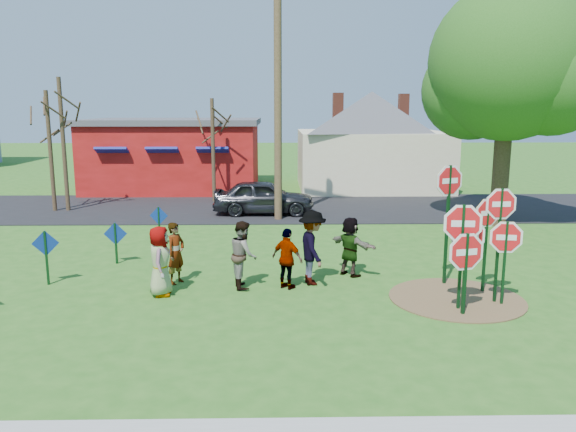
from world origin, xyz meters
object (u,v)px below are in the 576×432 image
Objects in this scene: stop_sign_b at (449,194)px; person_a at (160,261)px; stop_sign_d at (487,221)px; suv at (264,197)px; utility_pole at (278,89)px; stop_sign_c at (500,219)px; leafy_tree at (512,71)px; stop_sign_a at (462,233)px; person_b at (176,253)px.

stop_sign_b is 7.38m from person_a.
stop_sign_d is 11.91m from suv.
utility_pole is (-5.06, 9.25, 3.42)m from stop_sign_d.
stop_sign_c reaches higher than stop_sign_d.
leafy_tree is at bearing -59.45° from person_a.
stop_sign_d is at bearing 56.18° from stop_sign_a.
stop_sign_a is 11.04m from leafy_tree.
stop_sign_a is 1.11m from stop_sign_c.
person_a is (-6.96, 1.12, -0.92)m from stop_sign_a.
stop_sign_a is at bearing -77.61° from person_b.
suv is (2.28, 10.49, -0.09)m from person_a.
person_a is at bearing 163.28° from stop_sign_b.
person_b is (-6.97, 0.24, -1.57)m from stop_sign_b.
stop_sign_b is at bearing -152.37° from suv.
stop_sign_d is (-0.00, 0.77, -0.22)m from stop_sign_c.
stop_sign_d is 0.25× the size of utility_pole.
person_b is 9.75m from suv.
stop_sign_b is 1.65m from stop_sign_c.
stop_sign_a is 12.56m from suv.
stop_sign_a is 0.79× the size of stop_sign_b.
stop_sign_c reaches higher than stop_sign_a.
person_a is at bearing 176.73° from stop_sign_a.
leafy_tree is (4.38, 7.31, 3.48)m from stop_sign_b.
suv is 0.47× the size of leafy_tree.
utility_pole reaches higher than stop_sign_b.
utility_pole is (-5.07, 10.02, 3.20)m from stop_sign_c.
stop_sign_b is 2.01× the size of person_b.
person_a reaches higher than suv.
suv is (-5.68, 11.18, -1.25)m from stop_sign_c.
utility_pole is at bearing 11.81° from person_b.
stop_sign_a is 1.60× the size of person_b.
person_b is (0.21, 0.97, -0.05)m from person_a.
stop_sign_a is at bearing -103.39° from person_a.
stop_sign_a is at bearing -157.09° from suv.
stop_sign_b is 1.16m from stop_sign_d.
stop_sign_c is at bearing -83.93° from stop_sign_b.
stop_sign_a is 0.28× the size of leafy_tree.
person_b is 0.38× the size of suv.
utility_pole reaches higher than person_b.
person_a is at bearing -162.84° from person_b.
stop_sign_d is at bearing -66.96° from person_b.
stop_sign_b is at bearing -63.47° from utility_pole.
utility_pole is at bearing 94.01° from stop_sign_b.
stop_sign_c is (1.00, 0.43, 0.24)m from stop_sign_a.
suv is 10.88m from leafy_tree.
leafy_tree is at bearing 36.53° from stop_sign_b.
stop_sign_a is 0.26× the size of utility_pole.
stop_sign_d reaches higher than person_a.
stop_sign_c is at bearing -72.48° from person_b.
person_b is at bearing -16.68° from person_a.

